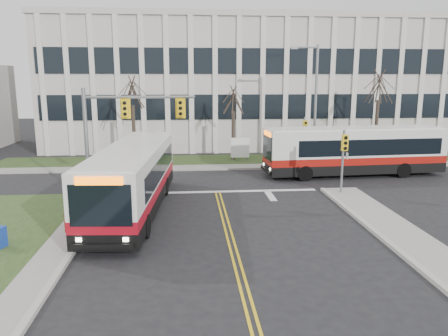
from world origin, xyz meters
TOP-DOWN VIEW (x-y plane):
  - ground at (0.00, 0.00)m, footprint 120.00×120.00m
  - sidewalk_west at (-7.00, -5.00)m, footprint 1.20×26.00m
  - sidewalk_cross at (5.00, 15.20)m, footprint 44.00×1.60m
  - building_lawn at (5.00, 18.00)m, footprint 44.00×5.00m
  - office_building at (5.00, 30.00)m, footprint 40.00×16.00m
  - mast_arm_signal at (-5.62, 7.16)m, footprint 6.11×0.38m
  - signal_pole_near at (7.20, 6.90)m, footprint 0.34×0.39m
  - signal_pole_far at (7.20, 15.40)m, footprint 0.34×0.39m
  - streetlight at (8.03, 16.20)m, footprint 2.15×0.25m
  - directory_sign at (2.50, 17.50)m, footprint 1.50×0.12m
  - tree_left at (-6.00, 18.00)m, footprint 1.80×1.80m
  - tree_mid at (2.00, 18.20)m, footprint 1.80×1.80m
  - tree_right at (14.00, 18.00)m, footprint 1.80×1.80m
  - bus_main at (-4.53, 4.72)m, footprint 3.58×12.52m
  - bus_cross at (9.82, 11.98)m, footprint 12.54×3.47m
  - newspaper_box_red at (-6.80, 1.41)m, footprint 0.64×0.62m

SIDE VIEW (x-z plane):
  - ground at x=0.00m, z-range 0.00..0.00m
  - building_lawn at x=5.00m, z-range 0.00..0.12m
  - sidewalk_west at x=-7.00m, z-range 0.00..0.14m
  - sidewalk_cross at x=5.00m, z-range 0.00..0.14m
  - newspaper_box_red at x=-6.80m, z-range 0.00..0.95m
  - directory_sign at x=2.50m, z-range 0.17..2.17m
  - bus_main at x=-4.53m, z-range 0.00..3.29m
  - bus_cross at x=9.82m, z-range 0.00..3.31m
  - signal_pole_near at x=7.20m, z-range 0.60..4.40m
  - signal_pole_far at x=7.20m, z-range 0.60..4.40m
  - mast_arm_signal at x=-5.62m, z-range 1.16..7.36m
  - tree_mid at x=2.00m, z-range 1.47..8.29m
  - streetlight at x=8.03m, z-range 0.59..9.79m
  - tree_left at x=-6.00m, z-range 1.66..9.36m
  - tree_right at x=14.00m, z-range 1.78..10.03m
  - office_building at x=5.00m, z-range 0.00..12.00m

